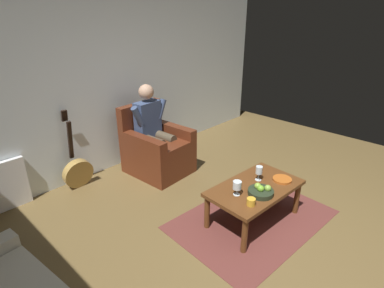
% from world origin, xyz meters
% --- Properties ---
extents(ground_plane, '(6.94, 6.94, 0.00)m').
position_xyz_m(ground_plane, '(0.00, 0.00, 0.00)').
color(ground_plane, brown).
extents(wall_back, '(6.18, 0.06, 2.73)m').
position_xyz_m(wall_back, '(0.00, -2.86, 1.37)').
color(wall_back, silver).
rests_on(wall_back, ground).
extents(rug, '(1.82, 1.32, 0.01)m').
position_xyz_m(rug, '(-0.17, -0.58, 0.00)').
color(rug, brown).
rests_on(rug, ground).
extents(armchair, '(0.76, 0.87, 0.96)m').
position_xyz_m(armchair, '(-0.20, -2.25, 0.33)').
color(armchair, '#5D2816').
rests_on(armchair, ground).
extents(person_seated, '(0.63, 0.56, 1.25)m').
position_xyz_m(person_seated, '(-0.19, -2.28, 0.67)').
color(person_seated, '#3B4D72').
rests_on(person_seated, ground).
extents(coffee_table, '(1.08, 0.68, 0.43)m').
position_xyz_m(coffee_table, '(-0.17, -0.58, 0.37)').
color(coffee_table, '#5C3418').
rests_on(coffee_table, ground).
extents(guitar, '(0.39, 0.22, 1.04)m').
position_xyz_m(guitar, '(0.81, -2.66, 0.23)').
color(guitar, '#AA8544').
rests_on(guitar, ground).
extents(wine_glass_near, '(0.09, 0.09, 0.16)m').
position_xyz_m(wine_glass_near, '(0.10, -0.63, 0.53)').
color(wine_glass_near, silver).
rests_on(wine_glass_near, coffee_table).
extents(wine_glass_far, '(0.07, 0.07, 0.17)m').
position_xyz_m(wine_glass_far, '(-0.31, -0.64, 0.54)').
color(wine_glass_far, silver).
rests_on(wine_glass_far, coffee_table).
extents(fruit_bowl, '(0.26, 0.26, 0.11)m').
position_xyz_m(fruit_bowl, '(-0.08, -0.46, 0.46)').
color(fruit_bowl, '#26301F').
rests_on(fruit_bowl, coffee_table).
extents(decorative_dish, '(0.21, 0.21, 0.02)m').
position_xyz_m(decorative_dish, '(-0.49, -0.44, 0.44)').
color(decorative_dish, '#B95D21').
rests_on(decorative_dish, coffee_table).
extents(candle_jar, '(0.09, 0.09, 0.07)m').
position_xyz_m(candle_jar, '(0.15, -0.43, 0.47)').
color(candle_jar, gold).
rests_on(candle_jar, coffee_table).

